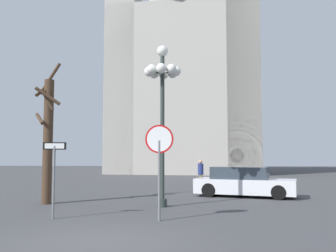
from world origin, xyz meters
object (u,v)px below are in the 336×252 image
object	(u,v)px
parked_car_near_white	(244,183)
pedestrian_walking	(201,171)
one_way_arrow_sign	(54,170)
stop_sign	(159,152)
cathedral	(186,79)
bare_tree	(48,136)
street_lamp	(162,88)

from	to	relation	value
parked_car_near_white	pedestrian_walking	world-z (taller)	pedestrian_walking
parked_car_near_white	pedestrian_walking	size ratio (longest dim) A/B	2.88
parked_car_near_white	one_way_arrow_sign	bearing A→B (deg)	-135.24
stop_sign	pedestrian_walking	distance (m)	10.29
cathedral	one_way_arrow_sign	world-z (taller)	cathedral
stop_sign	one_way_arrow_sign	bearing A→B (deg)	178.26
bare_tree	parked_car_near_white	distance (m)	9.03
bare_tree	parked_car_near_white	world-z (taller)	bare_tree
parked_car_near_white	street_lamp	bearing A→B (deg)	-133.59
bare_tree	pedestrian_walking	xyz separation A→B (m)	(6.26, 6.68, -1.69)
bare_tree	parked_car_near_white	bearing A→B (deg)	21.19
pedestrian_walking	street_lamp	bearing A→B (deg)	-102.36
stop_sign	parked_car_near_white	xyz separation A→B (m)	(3.35, 6.64, -1.36)
cathedral	parked_car_near_white	bearing A→B (deg)	-82.50
stop_sign	street_lamp	size ratio (longest dim) A/B	0.46
street_lamp	pedestrian_walking	xyz separation A→B (m)	(1.58, 7.20, -3.48)
one_way_arrow_sign	street_lamp	distance (m)	5.17
one_way_arrow_sign	parked_car_near_white	bearing A→B (deg)	44.76
stop_sign	bare_tree	world-z (taller)	bare_tree
cathedral	stop_sign	distance (m)	31.65
stop_sign	parked_car_near_white	bearing A→B (deg)	63.19
bare_tree	street_lamp	bearing A→B (deg)	-6.29
stop_sign	one_way_arrow_sign	distance (m)	3.28
street_lamp	cathedral	bearing A→B (deg)	89.20
street_lamp	parked_car_near_white	distance (m)	6.39
cathedral	bare_tree	bearing A→B (deg)	-100.63
one_way_arrow_sign	street_lamp	size ratio (longest dim) A/B	0.38
stop_sign	bare_tree	size ratio (longest dim) A/B	0.49
cathedral	one_way_arrow_sign	bearing A→B (deg)	-96.51
cathedral	stop_sign	size ratio (longest dim) A/B	12.32
street_lamp	pedestrian_walking	size ratio (longest dim) A/B	3.66
parked_car_near_white	cathedral	bearing A→B (deg)	97.50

